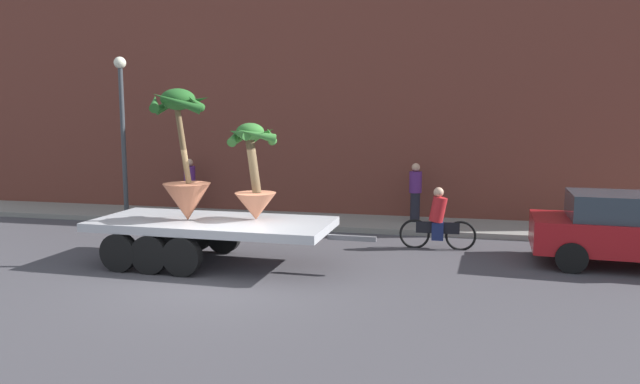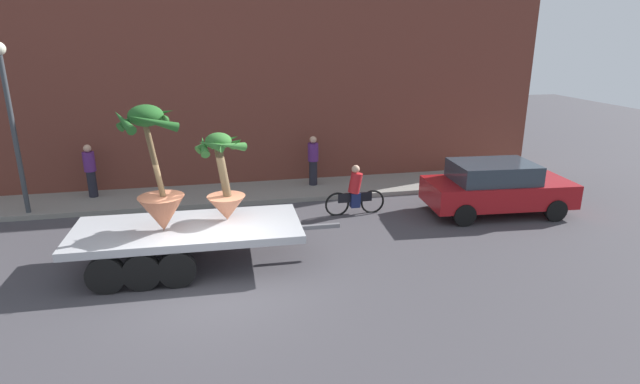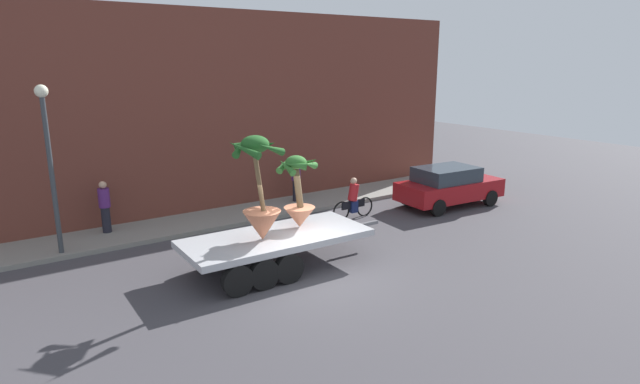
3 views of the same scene
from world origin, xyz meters
The scene contains 11 objects.
ground_plane centered at (0.00, 0.00, 0.00)m, with size 60.00×60.00×0.00m, color #423F44.
sidewalk centered at (0.00, 6.10, 0.07)m, with size 24.00×2.20×0.15m, color gray.
building_facade centered at (0.00, 7.80, 3.71)m, with size 24.00×1.20×7.42m, color brown.
flatbed_trailer centered at (-0.79, 1.01, 0.75)m, with size 6.15×2.32×0.98m.
potted_palm_rear centered at (-1.08, 0.84, 2.11)m, with size 1.43×1.41×2.80m.
potted_palm_middle centered at (0.35, 1.24, 1.91)m, with size 1.20×1.25×2.08m.
cyclist centered at (4.18, 3.61, 0.67)m, with size 1.84×0.35×1.54m.
parked_car centered at (8.30, 2.79, 0.83)m, with size 4.36×2.15×1.58m.
pedestrian_near_gate centered at (3.46, 6.37, 1.04)m, with size 0.36×0.36×1.71m.
pedestrian_far_left centered at (-3.74, 6.51, 1.04)m, with size 0.36×0.36×1.71m.
street_lamp centered at (-5.30, 5.30, 3.23)m, with size 0.36×0.36×4.83m.
Camera 3 is at (-7.25, -10.92, 5.60)m, focal length 29.50 mm.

